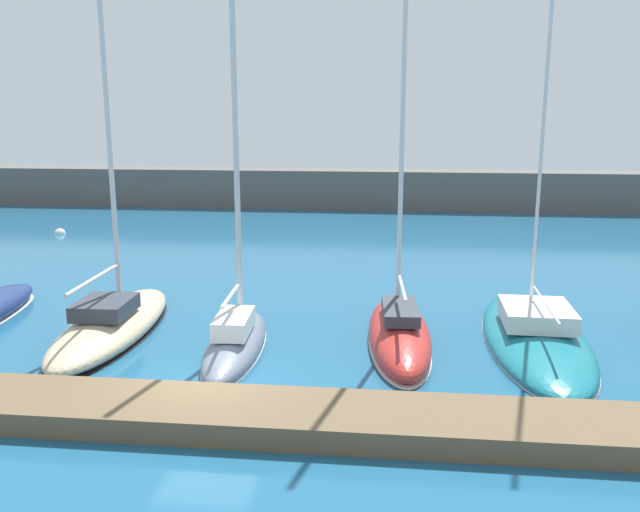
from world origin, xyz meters
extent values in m
plane|color=#1E567A|center=(0.00, 0.00, 0.00)|extent=(120.00, 120.00, 0.00)
cube|color=brown|center=(0.00, -1.68, 0.28)|extent=(35.74, 2.26, 0.57)
cube|color=#5B5651|center=(0.00, 34.39, 1.44)|extent=(108.00, 2.98, 2.88)
ellipsoid|color=beige|center=(-4.38, 4.22, 0.29)|extent=(2.69, 8.39, 1.09)
ellipsoid|color=black|center=(-4.38, 4.22, 0.02)|extent=(2.71, 8.47, 0.12)
cylinder|color=silver|center=(-4.40, 4.97, 8.27)|extent=(0.17, 0.17, 14.88)
cylinder|color=silver|center=(-4.34, 3.02, 2.18)|extent=(0.23, 3.74, 0.12)
cube|color=#333842|center=(-4.36, 3.73, 1.08)|extent=(1.67, 2.06, 0.49)
ellipsoid|color=slate|center=(0.00, 3.20, 0.16)|extent=(1.94, 6.30, 1.01)
ellipsoid|color=silver|center=(0.00, 3.20, 0.02)|extent=(1.96, 6.36, 0.12)
cylinder|color=silver|center=(-0.04, 4.07, 6.25)|extent=(0.17, 0.17, 11.15)
cylinder|color=silver|center=(0.03, 2.53, 1.91)|extent=(0.24, 2.32, 0.12)
cube|color=silver|center=(0.01, 2.94, 0.95)|extent=(1.10, 2.06, 0.56)
ellipsoid|color=#B72D28|center=(4.98, 4.40, 0.28)|extent=(2.31, 7.34, 1.29)
ellipsoid|color=silver|center=(4.98, 4.40, 0.02)|extent=(2.33, 7.41, 0.12)
cylinder|color=silver|center=(4.92, 5.41, 8.46)|extent=(0.15, 0.15, 15.08)
cylinder|color=silver|center=(5.03, 3.56, 2.03)|extent=(0.26, 2.84, 0.10)
cube|color=#333842|center=(4.99, 4.24, 1.11)|extent=(1.20, 2.45, 0.37)
ellipsoid|color=#19707F|center=(9.27, 4.95, 0.13)|extent=(3.36, 9.70, 1.01)
ellipsoid|color=silver|center=(9.27, 4.95, 0.02)|extent=(3.40, 9.80, 0.12)
cylinder|color=silver|center=(9.30, 6.07, 8.48)|extent=(0.11, 0.11, 15.69)
cylinder|color=silver|center=(9.24, 3.73, 1.63)|extent=(0.19, 3.98, 0.08)
cube|color=silver|center=(9.27, 4.94, 0.92)|extent=(2.18, 2.54, 0.58)
sphere|color=white|center=(-15.15, 21.42, 0.00)|extent=(0.65, 0.65, 0.65)
camera|label=1|loc=(4.67, -15.53, 7.16)|focal=36.99mm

